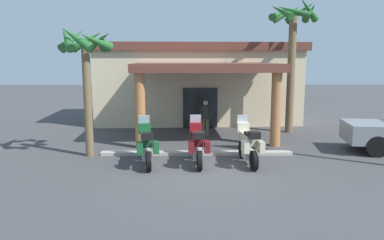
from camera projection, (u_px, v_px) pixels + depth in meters
The scene contains 9 objects.
ground_plane at pixel (208, 172), 12.12m from camera, with size 80.00×80.00×0.00m, color #424244.
motel_building at pixel (197, 81), 21.87m from camera, with size 11.81×10.71×4.45m.
motorcycle_green at pixel (146, 145), 12.77m from camera, with size 0.88×2.20×1.61m.
motorcycle_maroon at pixel (197, 145), 12.87m from camera, with size 0.73×2.21×1.61m.
motorcycle_cream at pixel (248, 144), 12.88m from camera, with size 0.75×2.21×1.61m.
pedestrian at pixel (206, 116), 17.38m from camera, with size 0.50×0.32×1.70m.
palm_tree_roadside at pixel (86, 55), 13.52m from camera, with size 2.08×2.08×4.84m.
palm_tree_near_portico at pixel (293, 35), 17.85m from camera, with size 2.41×2.41×6.43m.
curb_strip at pixel (197, 153), 14.26m from camera, with size 7.25×0.36×0.12m, color #ADA89E.
Camera 1 is at (-0.62, -11.68, 3.64)m, focal length 35.04 mm.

